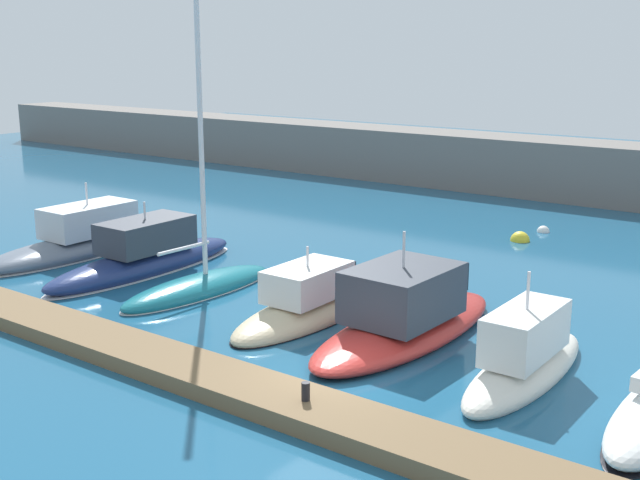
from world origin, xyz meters
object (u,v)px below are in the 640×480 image
Objects in this scene: motorboat_slate_nearest at (77,241)px; motorboat_navy_second at (145,256)px; mooring_buoy_yellow at (520,241)px; motorboat_red_fifth at (406,315)px; mooring_buoy_white at (543,232)px; dock_bollard at (306,391)px; motorboat_sand_fourth at (311,306)px; motorboat_ivory_sixth at (526,358)px; sailboat_teal_third at (199,284)px.

motorboat_slate_nearest reaches higher than motorboat_navy_second.
motorboat_navy_second is 16.18m from mooring_buoy_yellow.
motorboat_slate_nearest is 4.17m from motorboat_navy_second.
motorboat_navy_second is 11.67m from motorboat_red_fifth.
mooring_buoy_white is 1.31× the size of dock_bollard.
dock_bollard is (4.29, -5.82, 0.32)m from motorboat_sand_fourth.
motorboat_red_fifth is (3.43, 0.10, 0.37)m from motorboat_sand_fourth.
sailboat_teal_third is at bearing 88.33° from motorboat_ivory_sixth.
motorboat_slate_nearest reaches higher than mooring_buoy_yellow.
motorboat_navy_second is at bearing 90.29° from motorboat_red_fifth.
motorboat_navy_second is 18.17m from mooring_buoy_white.
motorboat_slate_nearest is at bearing 90.61° from motorboat_red_fifth.
motorboat_slate_nearest is 20.67m from mooring_buoy_white.
sailboat_teal_third reaches higher than motorboat_red_fifth.
sailboat_teal_third reaches higher than mooring_buoy_white.
dock_bollard is at bearing 148.42° from motorboat_ivory_sixth.
mooring_buoy_yellow reaches higher than mooring_buoy_white.
motorboat_sand_fourth is 12.61× the size of mooring_buoy_white.
motorboat_sand_fourth is at bearing -82.61° from sailboat_teal_third.
mooring_buoy_yellow is 1.93× the size of dock_bollard.
sailboat_teal_third is (3.58, -0.75, -0.28)m from motorboat_navy_second.
motorboat_red_fifth reaches higher than dock_bollard.
motorboat_sand_fourth is 1.13× the size of motorboat_ivory_sixth.
motorboat_ivory_sixth reaches higher than motorboat_slate_nearest.
motorboat_ivory_sixth is 15.41m from mooring_buoy_yellow.
motorboat_navy_second is 10.68× the size of mooring_buoy_yellow.
motorboat_sand_fourth is at bearing 84.83° from motorboat_ivory_sixth.
sailboat_teal_third is at bearing -110.62° from mooring_buoy_white.
sailboat_teal_third is 10.49m from dock_bollard.
motorboat_sand_fourth is 16.52× the size of dock_bollard.
motorboat_sand_fourth is 7.46m from motorboat_ivory_sixth.
motorboat_slate_nearest is 14.46× the size of mooring_buoy_white.
motorboat_ivory_sixth is (19.84, -1.04, -0.01)m from motorboat_slate_nearest.
motorboat_slate_nearest is 0.92× the size of motorboat_navy_second.
motorboat_navy_second reaches higher than dock_bollard.
mooring_buoy_yellow is 2.29m from mooring_buoy_white.
motorboat_sand_fourth reaches higher than mooring_buoy_yellow.
mooring_buoy_white is (-6.02, 16.40, -0.55)m from motorboat_ivory_sixth.
motorboat_slate_nearest is at bearing 87.48° from sailboat_teal_third.
motorboat_ivory_sixth reaches higher than mooring_buoy_white.
motorboat_navy_second is 3.67m from sailboat_teal_third.
motorboat_navy_second is 13.98m from dock_bollard.
motorboat_red_fifth is 10.12× the size of mooring_buoy_yellow.
motorboat_slate_nearest is 19.87m from motorboat_ivory_sixth.
mooring_buoy_yellow is at bearing -93.80° from mooring_buoy_white.
motorboat_sand_fourth is 7.23m from dock_bollard.
mooring_buoy_white is (6.07, 16.13, -0.30)m from sailboat_teal_third.
motorboat_ivory_sixth is at bearing -69.85° from mooring_buoy_white.
mooring_buoy_yellow is at bearing 10.93° from motorboat_red_fifth.
motorboat_ivory_sixth is 17.48m from mooring_buoy_white.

